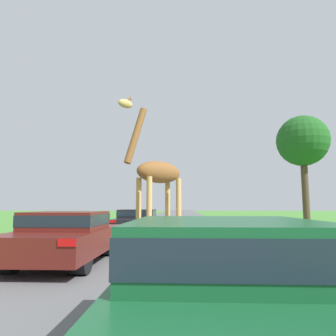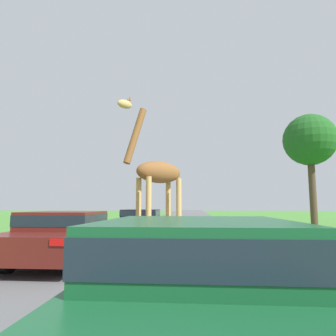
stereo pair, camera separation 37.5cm
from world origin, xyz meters
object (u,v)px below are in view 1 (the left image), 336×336
at_px(car_queue_right, 137,220).
at_px(car_lead_maroon, 225,282).
at_px(giraffe_near_road, 157,178).
at_px(car_queue_left, 66,235).
at_px(tree_left_edge, 303,142).

bearing_deg(car_queue_right, car_lead_maroon, -77.94).
relative_size(giraffe_near_road, car_lead_maroon, 1.14).
height_order(car_lead_maroon, car_queue_left, car_lead_maroon).
xyz_separation_m(car_queue_left, tree_left_edge, (11.62, 13.84, 5.26)).
height_order(car_queue_right, tree_left_edge, tree_left_edge).
xyz_separation_m(car_lead_maroon, car_queue_right, (-2.74, 12.83, -0.04)).
relative_size(car_queue_right, tree_left_edge, 0.59).
xyz_separation_m(car_lead_maroon, car_queue_left, (-3.34, 4.59, -0.02)).
relative_size(car_queue_left, tree_left_edge, 0.52).
relative_size(car_lead_maroon, tree_left_edge, 0.58).
relative_size(giraffe_near_road, tree_left_edge, 0.66).
bearing_deg(car_lead_maroon, tree_left_edge, 65.81).
relative_size(car_queue_right, car_queue_left, 1.13).
height_order(car_lead_maroon, tree_left_edge, tree_left_edge).
bearing_deg(car_queue_left, car_lead_maroon, -53.92).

